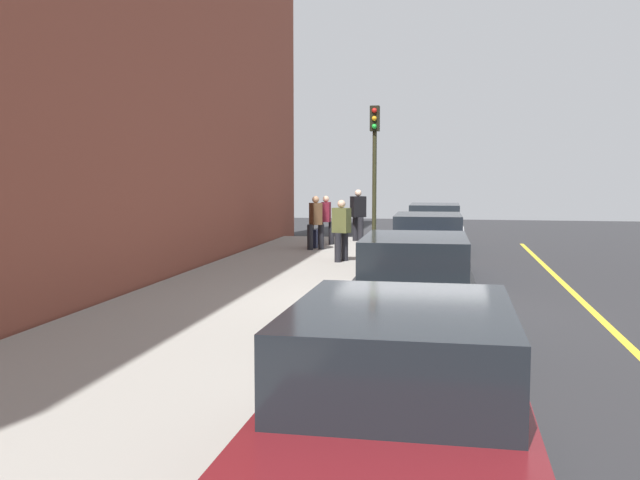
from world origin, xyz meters
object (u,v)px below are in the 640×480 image
parked_car_white (434,227)px  pedestrian_olive_coat (341,229)px  rolling_suitcase (314,239)px  pedestrian_burgundy_coat (326,219)px  pedestrian_black_coat (358,214)px  pedestrian_brown_coat (316,221)px  parked_car_maroon (400,412)px  parked_car_black (414,285)px  parked_car_navy (428,245)px  traffic_light_pole (375,155)px

parked_car_white → pedestrian_olive_coat: pedestrian_olive_coat is taller
rolling_suitcase → pedestrian_burgundy_coat: bearing=171.1°
pedestrian_black_coat → rolling_suitcase: pedestrian_black_coat is taller
pedestrian_olive_coat → pedestrian_brown_coat: pedestrian_brown_coat is taller
parked_car_maroon → pedestrian_black_coat: bearing=-171.9°
pedestrian_burgundy_coat → pedestrian_olive_coat: pedestrian_olive_coat is taller
parked_car_black → parked_car_maroon: size_ratio=1.07×
parked_car_white → pedestrian_black_coat: bearing=-109.0°
parked_car_navy → pedestrian_black_coat: bearing=-159.8°
parked_car_white → pedestrian_olive_coat: bearing=-25.5°
parked_car_black → traffic_light_pole: size_ratio=1.11×
parked_car_maroon → traffic_light_pole: bearing=-173.3°
parked_car_navy → parked_car_maroon: same height
pedestrian_olive_coat → traffic_light_pole: size_ratio=0.39×
pedestrian_black_coat → pedestrian_burgundy_coat: bearing=-35.1°
pedestrian_brown_coat → rolling_suitcase: 0.79m
parked_car_white → traffic_light_pole: 4.65m
parked_car_white → pedestrian_olive_coat: 5.52m
parked_car_maroon → pedestrian_olive_coat: bearing=-169.7°
parked_car_black → pedestrian_brown_coat: bearing=-161.5°
pedestrian_black_coat → traffic_light_pole: (4.64, 1.05, 1.91)m
parked_car_white → pedestrian_brown_coat: pedestrian_brown_coat is taller
parked_car_black → parked_car_maroon: (5.98, 0.18, -0.00)m
parked_car_maroon → traffic_light_pole: size_ratio=1.03×
parked_car_white → pedestrian_black_coat: pedestrian_black_coat is taller
pedestrian_brown_coat → pedestrian_black_coat: 3.16m
pedestrian_burgundy_coat → pedestrian_black_coat: (-1.31, 0.92, 0.10)m
parked_car_black → parked_car_maroon: 5.98m
parked_car_navy → pedestrian_burgundy_coat: size_ratio=2.90×
pedestrian_burgundy_coat → traffic_light_pole: 4.36m
parked_car_black → pedestrian_brown_coat: pedestrian_brown_coat is taller
traffic_light_pole → pedestrian_burgundy_coat: bearing=-149.5°
parked_car_maroon → pedestrian_burgundy_coat: (-18.33, -3.72, 0.26)m
parked_car_black → pedestrian_olive_coat: 8.11m
parked_car_black → parked_car_maroon: bearing=1.7°
parked_car_black → pedestrian_brown_coat: (-10.65, -3.57, 0.28)m
parked_car_navy → parked_car_black: size_ratio=1.00×
pedestrian_olive_coat → pedestrian_burgundy_coat: bearing=-165.1°
parked_car_navy → traffic_light_pole: 3.76m
pedestrian_burgundy_coat → pedestrian_brown_coat: pedestrian_brown_coat is taller
parked_car_navy → parked_car_white: bearing=179.7°
pedestrian_brown_coat → rolling_suitcase: pedestrian_brown_coat is taller
pedestrian_olive_coat → rolling_suitcase: 3.70m
parked_car_white → pedestrian_burgundy_coat: pedestrian_burgundy_coat is taller
traffic_light_pole → rolling_suitcase: traffic_light_pole is taller
pedestrian_brown_coat → parked_car_navy: bearing=40.7°
rolling_suitcase → pedestrian_olive_coat: bearing=22.6°
parked_car_maroon → pedestrian_brown_coat: size_ratio=2.63×
parked_car_white → traffic_light_pole: size_ratio=1.13×
traffic_light_pole → rolling_suitcase: bearing=-134.5°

